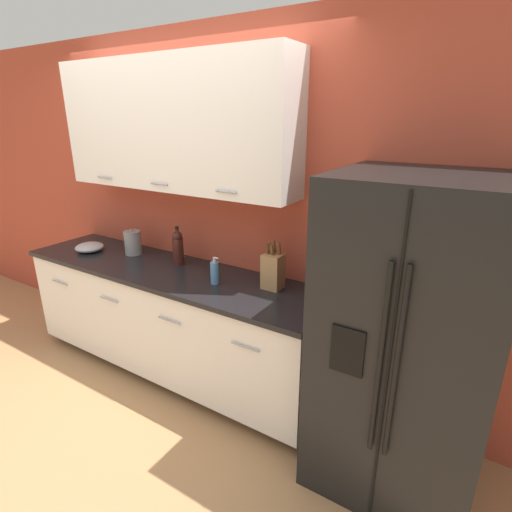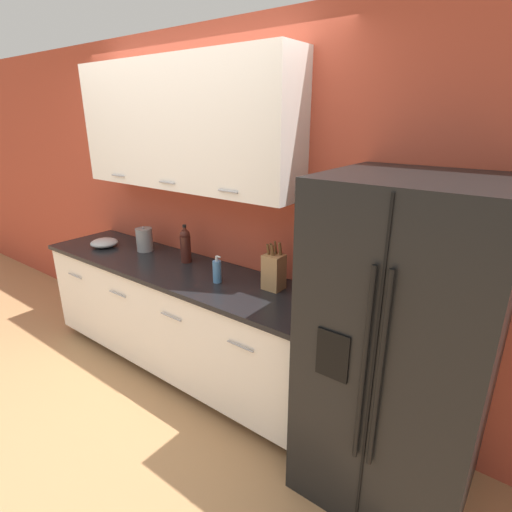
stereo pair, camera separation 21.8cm
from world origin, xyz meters
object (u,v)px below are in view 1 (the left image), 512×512
wine_bottle (178,247)px  soap_dispenser (215,273)px  knife_block (273,271)px  steel_canister (133,243)px  refrigerator (406,341)px  mixing_bowl (90,247)px

wine_bottle → soap_dispenser: bearing=-18.0°
knife_block → wine_bottle: (-0.85, 0.01, 0.02)m
wine_bottle → soap_dispenser: size_ratio=1.55×
knife_block → steel_canister: size_ratio=1.56×
wine_bottle → steel_canister: wine_bottle is taller
knife_block → soap_dispenser: size_ratio=1.69×
refrigerator → wine_bottle: size_ratio=5.76×
wine_bottle → steel_canister: size_ratio=1.42×
knife_block → soap_dispenser: (-0.38, -0.15, -0.04)m
wine_bottle → mixing_bowl: size_ratio=1.31×
soap_dispenser → steel_canister: bearing=171.9°
mixing_bowl → wine_bottle: bearing=11.0°
soap_dispenser → mixing_bowl: 1.34m
wine_bottle → knife_block: bearing=-0.6°
refrigerator → steel_canister: (-2.25, 0.18, 0.12)m
refrigerator → wine_bottle: 1.78m
mixing_bowl → knife_block: bearing=5.3°
knife_block → refrigerator: bearing=-11.3°
refrigerator → soap_dispenser: refrigerator is taller
knife_block → wine_bottle: knife_block is taller
knife_block → mixing_bowl: bearing=-174.7°
soap_dispenser → refrigerator: bearing=-1.7°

